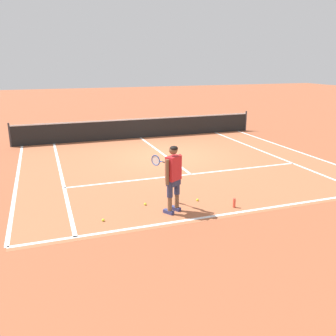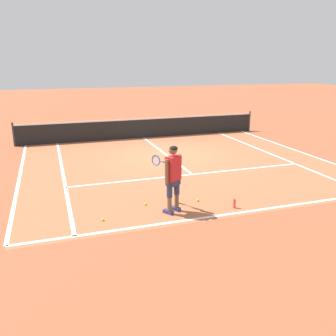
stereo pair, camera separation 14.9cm
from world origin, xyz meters
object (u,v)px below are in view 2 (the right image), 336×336
at_px(tennis_ball_by_baseline, 145,204).
at_px(tennis_ball_mid_court, 198,200).
at_px(water_bottle, 234,203).
at_px(tennis_player, 172,174).
at_px(tennis_ball_near_feet, 103,220).

height_order(tennis_ball_by_baseline, tennis_ball_mid_court, same).
xyz_separation_m(tennis_ball_mid_court, water_bottle, (0.71, -0.73, 0.09)).
relative_size(tennis_player, water_bottle, 6.83).
relative_size(tennis_player, tennis_ball_by_baseline, 25.95).
xyz_separation_m(tennis_ball_near_feet, tennis_ball_by_baseline, (1.22, 0.63, 0.00)).
bearing_deg(tennis_ball_near_feet, tennis_ball_mid_court, 9.67).
distance_m(tennis_ball_near_feet, tennis_ball_by_baseline, 1.37).
height_order(tennis_player, water_bottle, tennis_player).
relative_size(tennis_ball_by_baseline, water_bottle, 0.26).
bearing_deg(tennis_player, tennis_ball_near_feet, 179.44).
relative_size(tennis_player, tennis_ball_near_feet, 25.95).
height_order(tennis_player, tennis_ball_by_baseline, tennis_player).
relative_size(tennis_ball_near_feet, water_bottle, 0.26).
bearing_deg(tennis_player, water_bottle, -9.33).
bearing_deg(tennis_ball_mid_court, tennis_ball_near_feet, -170.33).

